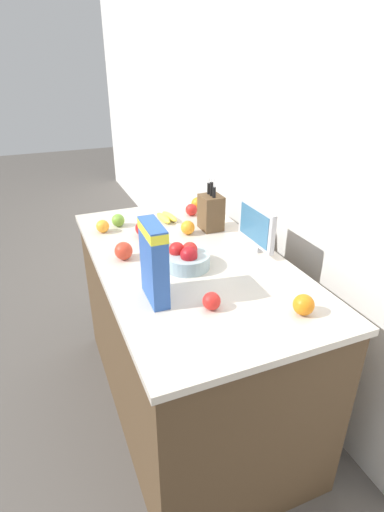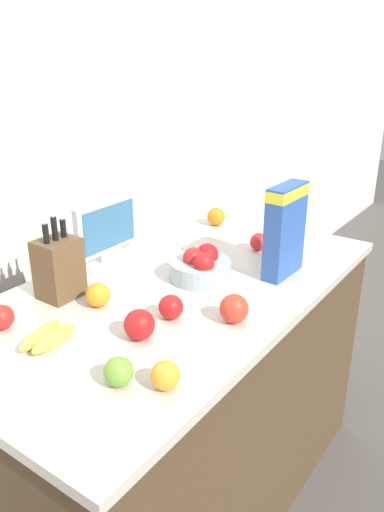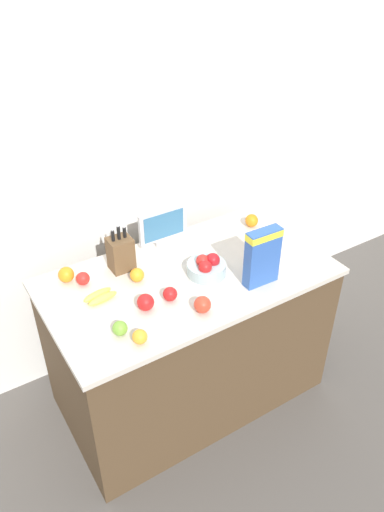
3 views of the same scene
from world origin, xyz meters
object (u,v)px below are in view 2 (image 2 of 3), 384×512
apple_middle (1,317)px  orange_by_cereal (98,295)px  fruit_bowl (201,266)px  orange_front_right (165,375)px  apple_by_knife_block (119,372)px  orange_mid_left (216,217)px  apple_front (234,309)px  apple_near_bananas (139,325)px  banana_bunch (48,337)px  knife_block (59,268)px  apple_rear (259,242)px  apple_leftmost (171,307)px  small_monitor (107,228)px  cereal_box (285,227)px

apple_middle → orange_by_cereal: (0.25, -0.12, 0.00)m
fruit_bowl → orange_front_right: fruit_bowl is taller
apple_by_knife_block → orange_mid_left: size_ratio=0.89×
apple_front → orange_by_cereal: bearing=112.2°
apple_middle → orange_by_cereal: 0.27m
fruit_bowl → apple_near_bananas: 0.41m
banana_bunch → orange_front_right: orange_front_right is taller
fruit_bowl → knife_block: bearing=141.6°
fruit_bowl → apple_rear: size_ratio=2.99×
orange_mid_left → apple_leftmost: bearing=-155.9°
small_monitor → apple_front: 0.63m
knife_block → apple_front: (0.17, -0.52, -0.05)m
apple_near_bananas → orange_front_right: bearing=-124.1°
apple_middle → apple_near_bananas: bearing=-62.3°
fruit_bowl → orange_by_cereal: 0.36m
fruit_bowl → apple_front: fruit_bowl is taller
apple_front → orange_by_cereal: 0.41m
apple_leftmost → orange_front_right: apple_leftmost is taller
cereal_box → orange_by_cereal: (-0.53, 0.34, -0.13)m
knife_block → orange_mid_left: size_ratio=3.65×
small_monitor → apple_leftmost: (-0.22, -0.46, -0.08)m
cereal_box → apple_near_bananas: 0.62m
cereal_box → banana_bunch: cereal_box is taller
knife_block → orange_by_cereal: bearing=-82.0°
fruit_bowl → apple_by_knife_block: fruit_bowl is taller
cereal_box → orange_by_cereal: bearing=148.3°
apple_by_knife_block → small_monitor: bearing=45.8°
knife_block → apple_front: bearing=-71.5°
knife_block → orange_front_right: (-0.17, -0.55, -0.06)m
banana_bunch → orange_mid_left: 1.06m
orange_mid_left → knife_block: bearing=178.4°
apple_leftmost → apple_near_bananas: apple_near_bananas is taller
knife_block → apple_by_knife_block: 0.51m
orange_front_right → apple_near_bananas: bearing=55.9°
apple_by_knife_block → orange_front_right: 0.11m
apple_middle → orange_front_right: apple_middle is taller
apple_front → orange_front_right: bearing=-175.2°
apple_near_bananas → orange_by_cereal: 0.23m
apple_rear → orange_front_right: bearing=-165.1°
cereal_box → small_monitor: bearing=114.1°
orange_by_cereal → small_monitor: bearing=39.2°
apple_near_bananas → orange_mid_left: (0.90, 0.34, -0.00)m
apple_rear → apple_by_knife_block: bearing=-171.5°
knife_block → small_monitor: knife_block is taller
orange_mid_left → apple_middle: bearing=179.8°
small_monitor → orange_mid_left: 0.56m
apple_middle → orange_by_cereal: bearing=-26.3°
knife_block → orange_front_right: bearing=-107.5°
apple_front → apple_middle: 0.64m
knife_block → apple_near_bananas: knife_block is taller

